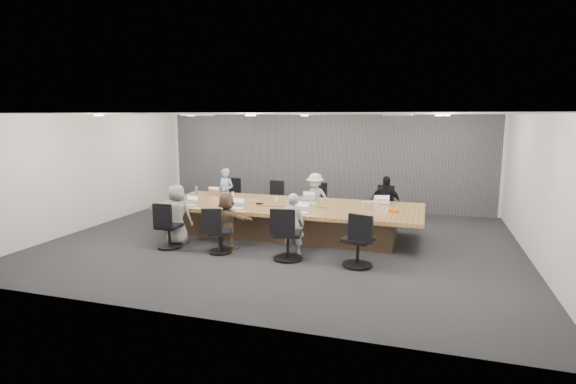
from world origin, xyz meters
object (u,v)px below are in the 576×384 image
(bottle_green_left, at_px, (196,191))
(chair_7, at_px, (358,244))
(chair_5, at_px, (220,236))
(bottle_green_right, at_px, (319,203))
(laptop_4, at_px, (190,205))
(chair_2, at_px, (318,206))
(laptop_3, at_px, (383,203))
(chair_3, at_px, (386,210))
(person_2, at_px, (315,199))
(conference_table, at_px, (289,219))
(mug_brown, at_px, (191,198))
(person_6, at_px, (293,224))
(chair_4, at_px, (169,230))
(person_4, at_px, (177,214))
(chair_1, at_px, (276,203))
(laptop_5, at_px, (238,208))
(chair_0, at_px, (231,200))
(snack_packet, at_px, (393,211))
(person_5, at_px, (227,221))
(stapler, at_px, (290,207))
(person_3, at_px, (385,202))
(laptop_2, at_px, (310,199))
(bottle_clear, at_px, (233,196))
(person_0, at_px, (226,193))
(canvas_bag, at_px, (369,205))
(laptop_6, at_px, (301,213))
(chair_6, at_px, (288,238))

(bottle_green_left, bearing_deg, chair_7, -25.71)
(chair_5, height_order, bottle_green_right, bottle_green_right)
(laptop_4, xyz_separation_m, bottle_green_left, (-0.53, 1.27, 0.11))
(chair_2, bearing_deg, laptop_3, 158.45)
(chair_3, height_order, person_2, person_2)
(conference_table, xyz_separation_m, mug_brown, (-2.45, -0.19, 0.39))
(person_6, relative_size, bottle_green_right, 5.72)
(chair_4, height_order, person_6, person_6)
(person_4, bearing_deg, conference_table, -152.19)
(chair_1, distance_m, laptop_5, 2.53)
(chair_0, xyz_separation_m, snack_packet, (4.60, -1.83, 0.35))
(bottle_green_right, bearing_deg, snack_packet, 1.95)
(person_5, bearing_deg, person_4, 7.69)
(chair_1, height_order, stapler, stapler)
(person_3, bearing_deg, conference_table, -139.78)
(chair_1, relative_size, bottle_green_left, 3.25)
(laptop_2, bearing_deg, stapler, 89.41)
(chair_4, bearing_deg, bottle_clear, 68.53)
(conference_table, bearing_deg, snack_packet, -3.09)
(chair_3, distance_m, person_0, 4.32)
(person_0, height_order, laptop_4, person_0)
(conference_table, xyz_separation_m, chair_5, (-0.95, -1.70, -0.04))
(laptop_5, xyz_separation_m, bottle_green_right, (1.69, 0.62, 0.10))
(chair_7, xyz_separation_m, bottle_green_left, (-4.50, 2.17, 0.43))
(chair_1, bearing_deg, person_0, 23.01)
(chair_2, bearing_deg, chair_5, 75.51)
(chair_5, xyz_separation_m, canvas_bag, (2.75, 1.85, 0.45))
(conference_table, xyz_separation_m, chair_1, (-0.92, 1.70, -0.01))
(conference_table, xyz_separation_m, bottle_green_left, (-2.65, 0.47, 0.46))
(chair_7, distance_m, snack_packet, 1.69)
(conference_table, bearing_deg, chair_3, 39.62)
(person_6, bearing_deg, snack_packet, -150.94)
(chair_5, height_order, laptop_2, laptop_2)
(chair_3, distance_m, canvas_bag, 1.63)
(bottle_green_right, bearing_deg, mug_brown, -179.87)
(chair_1, height_order, laptop_6, chair_1)
(laptop_6, bearing_deg, laptop_2, 102.83)
(conference_table, distance_m, laptop_3, 2.23)
(chair_1, xyz_separation_m, person_6, (1.41, -3.05, 0.23))
(snack_packet, bearing_deg, bottle_clear, 177.50)
(person_3, height_order, laptop_5, person_3)
(chair_7, relative_size, bottle_green_left, 3.53)
(person_5, bearing_deg, person_0, -56.70)
(chair_6, relative_size, person_3, 0.67)
(snack_packet, bearing_deg, person_2, 144.58)
(bottle_green_left, bearing_deg, laptop_3, 4.06)
(chair_2, relative_size, person_2, 0.60)
(chair_7, bearing_deg, person_2, 134.72)
(person_0, distance_m, person_2, 2.52)
(person_5, relative_size, snack_packet, 6.41)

